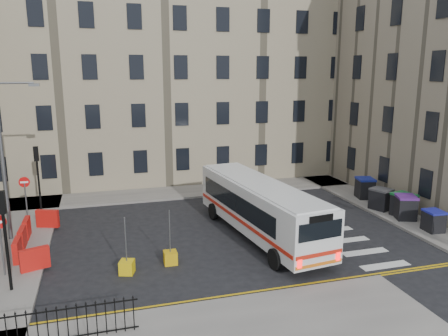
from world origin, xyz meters
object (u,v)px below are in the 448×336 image
bollard_yellow (127,267)px  wheelie_bin_e (365,188)px  bus (260,206)px  wheelie_bin_d (381,199)px  streetlamp (2,160)px  wheelie_bin_c (404,205)px  wheelie_bin_b (405,207)px  bollard_chevron (170,258)px  wheelie_bin_a (433,221)px

bollard_yellow → wheelie_bin_e: bearing=22.7°
bus → wheelie_bin_d: 9.17m
streetlamp → wheelie_bin_c: (22.14, -2.62, -3.48)m
wheelie_bin_d → wheelie_bin_e: size_ratio=1.03×
bus → wheelie_bin_b: size_ratio=6.97×
wheelie_bin_b → bollard_chevron: (-14.35, -2.02, -0.56)m
bus → wheelie_bin_a: 9.60m
wheelie_bin_e → wheelie_bin_b: bearing=-79.8°
wheelie_bin_b → wheelie_bin_c: (0.21, 0.41, -0.01)m
bollard_chevron → streetlamp: bearing=146.3°
bollard_yellow → wheelie_bin_a: bearing=1.0°
wheelie_bin_c → streetlamp: bearing=160.2°
wheelie_bin_a → bollard_yellow: wheelie_bin_a is taller
wheelie_bin_e → bollard_yellow: bearing=-143.9°
wheelie_bin_d → bollard_yellow: wheelie_bin_d is taller
wheelie_bin_a → wheelie_bin_d: wheelie_bin_d is taller
wheelie_bin_e → bollard_chevron: wheelie_bin_e is taller
wheelie_bin_b → wheelie_bin_d: 1.99m
wheelie_bin_a → bollard_chevron: size_ratio=1.94×
wheelie_bin_b → wheelie_bin_e: wheelie_bin_b is taller
wheelie_bin_e → bollard_yellow: 18.00m
wheelie_bin_b → wheelie_bin_e: size_ratio=1.07×
wheelie_bin_c → wheelie_bin_b: bearing=-130.2°
bus → bollard_chevron: size_ratio=18.37×
bus → wheelie_bin_b: bus is taller
wheelie_bin_c → wheelie_bin_d: 1.64m
streetlamp → wheelie_bin_d: 21.97m
bus → wheelie_bin_c: size_ratio=7.44×
streetlamp → wheelie_bin_b: 22.40m
wheelie_bin_e → bollard_chevron: 15.98m
wheelie_bin_c → wheelie_bin_d: (-0.47, 1.56, -0.03)m
wheelie_bin_b → bollard_yellow: 16.54m
wheelie_bin_d → wheelie_bin_e: (0.51, 2.50, 0.03)m
bus → bollard_yellow: 7.72m
wheelie_bin_c → bollard_yellow: bearing=176.8°
wheelie_bin_c → bollard_yellow: wheelie_bin_c is taller
bollard_yellow → bollard_chevron: size_ratio=1.00×
wheelie_bin_d → bollard_chevron: size_ratio=2.54×
streetlamp → bus: (12.74, -2.99, -2.64)m
wheelie_bin_c → wheelie_bin_d: bearing=93.8°
wheelie_bin_e → bollard_chevron: (-14.59, -6.50, -0.55)m
streetlamp → wheelie_bin_c: size_ratio=5.49×
bus → wheelie_bin_a: size_ratio=9.46×
wheelie_bin_d → bus: bearing=169.8°
wheelie_bin_b → wheelie_bin_e: bearing=107.0°
wheelie_bin_c → bollard_chevron: (-14.56, -2.43, -0.55)m
wheelie_bin_a → bus: bearing=170.9°
bus → wheelie_bin_b: 9.23m
bus → bollard_chevron: (-5.16, -2.06, -1.39)m
wheelie_bin_c → bollard_yellow: size_ratio=2.47×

